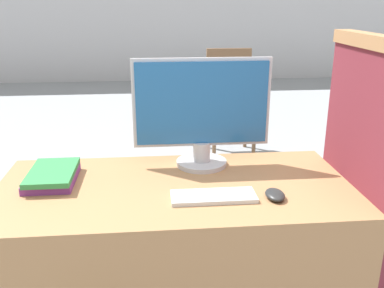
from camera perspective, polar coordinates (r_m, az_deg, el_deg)
wall_back at (r=8.08m, az=-5.20°, el=18.27°), size 12.00×0.06×2.80m
desk at (r=1.86m, az=-2.17°, el=-16.46°), size 1.38×0.67×0.77m
carrel_divider at (r=1.84m, az=20.80°, el=-7.63°), size 0.07×0.57×1.34m
monitor at (r=1.80m, az=1.32°, el=4.29°), size 0.58×0.22×0.46m
keyboard at (r=1.56m, az=2.87°, el=-7.01°), size 0.31×0.11×0.02m
mouse at (r=1.59m, az=11.01°, el=-6.64°), size 0.07×0.10×0.03m
book_stack at (r=1.78m, az=-18.14°, el=-4.04°), size 0.18×0.27×0.05m
far_chair at (r=4.21m, az=5.07°, el=6.17°), size 0.44×0.44×1.01m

